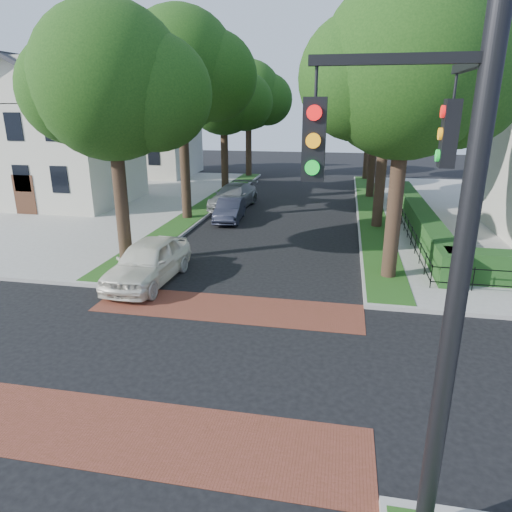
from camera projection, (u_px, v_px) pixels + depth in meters
The scene contains 22 objects.
ground at pixel (199, 357), 12.34m from camera, with size 120.00×120.00×0.00m, color black.
sidewalk_nw at pixel (24, 198), 33.56m from camera, with size 30.00×30.00×0.15m, color gray.
crosswalk_far at pixel (228, 308), 15.32m from camera, with size 9.00×2.20×0.01m, color brown.
crosswalk_near at pixel (151, 436), 9.35m from camera, with size 9.00×2.20×0.01m, color brown.
grass_strip_ne at pixel (371, 210), 29.14m from camera, with size 1.60×29.80×0.02m, color #1A4012.
grass_strip_nw at pixel (209, 204), 31.08m from camera, with size 1.60×29.80×0.02m, color #1A4012.
tree_right_near at pixel (410, 71), 15.71m from camera, with size 7.75×6.67×10.66m.
tree_right_mid at pixel (391, 75), 23.07m from camera, with size 8.25×7.09×11.22m.
tree_right_far at pixel (378, 100), 31.78m from camera, with size 7.25×6.23×9.74m.
tree_right_back at pixel (372, 97), 40.08m from camera, with size 7.50×6.45×10.20m.
tree_left_near at pixel (116, 85), 17.80m from camera, with size 7.50×6.45×10.20m.
tree_left_mid at pixel (184, 70), 24.94m from camera, with size 8.00×6.88×11.48m.
tree_left_far at pixel (225, 97), 33.69m from camera, with size 7.00×6.02×9.86m.
tree_left_back at pixel (250, 96), 42.02m from camera, with size 7.75×6.66×10.44m.
hedge_main_road at pixel (419, 217), 24.71m from camera, with size 1.00×18.00×1.20m, color #214518.
fence_main_road at pixel (403, 219), 24.90m from camera, with size 0.06×18.00×0.90m, color black, non-canonical shape.
house_left_near at pixel (56, 129), 30.35m from camera, with size 10.00×9.00×10.14m.
house_left_far at pixel (144, 122), 43.42m from camera, with size 10.00×9.00×10.14m.
traffic_signal at pixel (442, 248), 5.87m from camera, with size 2.17×2.00×8.00m.
parked_car_front at pixel (148, 261), 17.39m from camera, with size 1.96×4.88×1.66m, color silver.
parked_car_middle at pixel (230, 210), 26.92m from camera, with size 1.40×4.01×1.32m, color #202230.
parked_car_rear at pixel (234, 196), 30.42m from camera, with size 2.16×5.31×1.54m, color slate.
Camera 1 is at (3.59, -10.38, 6.43)m, focal length 32.00 mm.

